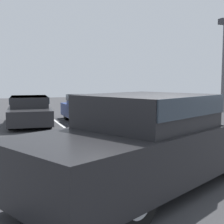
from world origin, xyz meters
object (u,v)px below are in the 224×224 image
pickup_truck (156,139)px  parked_sedan_b (89,108)px  light_post (224,57)px  parked_sedan_c (143,107)px  parked_sedan_a (29,110)px

pickup_truck → parked_sedan_b: pickup_truck is taller
light_post → parked_sedan_c: bearing=176.3°
parked_sedan_c → light_post: size_ratio=0.87×
parked_sedan_b → parked_sedan_c: parked_sedan_b is taller
parked_sedan_a → pickup_truck: bearing=13.9°
pickup_truck → parked_sedan_a: pickup_truck is taller
pickup_truck → light_post: bearing=18.2°
parked_sedan_c → light_post: bearing=89.9°
pickup_truck → parked_sedan_c: size_ratio=1.36×
light_post → parked_sedan_b: bearing=178.2°
parked_sedan_a → parked_sedan_b: size_ratio=1.00×
pickup_truck → parked_sedan_b: (1.15, 8.91, -0.20)m
parked_sedan_b → parked_sedan_c: size_ratio=1.01×
pickup_truck → parked_sedan_c: 9.83m
light_post → parked_sedan_a: bearing=177.2°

